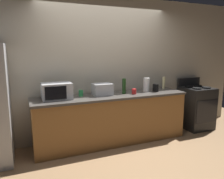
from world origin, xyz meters
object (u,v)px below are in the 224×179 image
bottle_wine (124,86)px  bottle_hand_soap (164,83)px  stove_range (196,107)px  paper_towel_roll (146,85)px  cordless_phone (156,88)px  mug_red (134,91)px  toaster_oven (102,89)px  mug_green (81,93)px  microwave (57,91)px

bottle_wine → bottle_hand_soap: bearing=9.5°
stove_range → paper_towel_roll: 1.38m
cordless_phone → mug_red: bearing=172.8°
toaster_oven → mug_green: bearing=172.6°
microwave → bottle_hand_soap: bearing=3.7°
paper_towel_roll → bottle_wine: (-0.50, -0.03, 0.01)m
microwave → toaster_oven: 0.81m
microwave → mug_green: 0.44m
microwave → bottle_hand_soap: size_ratio=1.95×
cordless_phone → microwave: bearing=165.5°
toaster_oven → paper_towel_roll: size_ratio=1.26×
microwave → stove_range: bearing=-0.9°
stove_range → cordless_phone: 1.21m
paper_towel_roll → cordless_phone: 0.19m
paper_towel_roll → mug_green: 1.30m
toaster_oven → bottle_hand_soap: 1.43m
stove_range → microwave: (-2.97, 0.05, 0.57)m
microwave → mug_red: 1.39m
stove_range → cordless_phone: stove_range is taller
bottle_wine → stove_range: bearing=-0.7°
microwave → cordless_phone: bearing=-2.7°
stove_range → bottle_hand_soap: (-0.74, 0.19, 0.56)m
paper_towel_roll → mug_red: 0.37m
bottle_wine → bottle_hand_soap: (1.01, 0.17, -0.02)m
paper_towel_roll → bottle_hand_soap: bearing=15.5°
bottle_hand_soap → mug_green: bearing=-177.4°
microwave → bottle_wine: size_ratio=1.70×
stove_range → bottle_wine: (-1.75, 0.02, 0.58)m
stove_range → toaster_oven: 2.23m
bottle_hand_soap → mug_red: bearing=-162.3°
paper_towel_roll → mug_green: paper_towel_roll is taller
bottle_hand_soap → mug_red: size_ratio=2.56×
toaster_oven → paper_towel_roll: 0.91m
paper_towel_roll → bottle_wine: size_ratio=0.96×
paper_towel_roll → bottle_hand_soap: size_ratio=1.10×
microwave → mug_green: (0.43, 0.06, -0.08)m
cordless_phone → mug_red: (-0.49, -0.04, -0.03)m
bottle_hand_soap → paper_towel_roll: bearing=-164.5°
bottle_wine → bottle_hand_soap: size_ratio=1.15×
microwave → paper_towel_roll: same height
bottle_hand_soap → mug_green: bottle_hand_soap is taller
toaster_oven → paper_towel_roll: bearing=-0.6°
toaster_oven → mug_green: 0.39m
microwave → paper_towel_roll: size_ratio=1.78×
paper_towel_roll → cordless_phone: bearing=-29.9°
bottle_wine → mug_red: (0.16, -0.10, -0.09)m
cordless_phone → mug_green: cordless_phone is taller
microwave → mug_green: bearing=8.3°
stove_range → mug_green: bearing=177.5°
cordless_phone → bottle_hand_soap: bearing=21.2°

